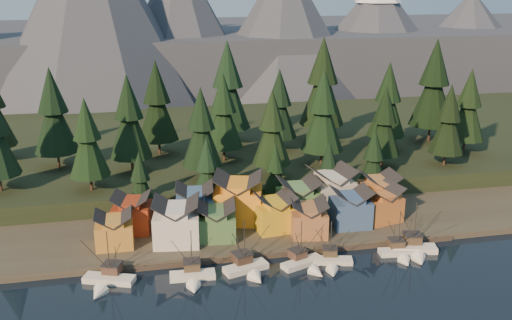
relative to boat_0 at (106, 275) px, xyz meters
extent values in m
plane|color=black|center=(35.41, -10.50, -2.19)|extent=(500.00, 500.00, 0.00)
cube|color=#383329|center=(35.41, 29.50, -1.44)|extent=(400.00, 50.00, 1.50)
cube|color=black|center=(35.41, 79.50, 0.81)|extent=(420.00, 100.00, 6.00)
cube|color=#494034|center=(35.41, 6.00, -1.69)|extent=(80.00, 4.00, 1.00)
cube|color=#4A515F|center=(35.41, 229.50, 12.81)|extent=(560.00, 160.00, 30.00)
cone|color=#4A515F|center=(-9.59, 169.50, 42.81)|extent=(100.00, 100.00, 90.00)
cone|color=#4A515F|center=(30.41, 187.50, 33.81)|extent=(80.00, 80.00, 72.00)
cone|color=#4A515F|center=(80.41, 175.50, 31.81)|extent=(84.00, 84.00, 68.00)
cone|color=#4A515F|center=(135.41, 191.50, 26.81)|extent=(92.00, 92.00, 58.00)
cone|color=#4A515F|center=(195.41, 199.50, 22.81)|extent=(88.00, 88.00, 50.00)
cube|color=silver|center=(0.40, 1.07, -1.83)|extent=(10.39, 6.41, 1.66)
cone|color=silver|center=(-1.52, -4.04, -1.83)|extent=(4.10, 4.27, 3.10)
cube|color=black|center=(0.40, 1.07, -2.45)|extent=(10.64, 6.54, 0.36)
cube|color=#4F362A|center=(1.04, 2.77, -0.22)|extent=(4.19, 4.07, 1.86)
cube|color=#292626|center=(1.04, 2.77, 0.81)|extent=(4.46, 4.34, 0.21)
cylinder|color=black|center=(0.62, 1.63, 3.60)|extent=(0.19, 0.19, 9.31)
cylinder|color=black|center=(1.77, 4.70, 1.22)|extent=(0.14, 0.14, 4.55)
cube|color=white|center=(16.41, -0.79, -1.84)|extent=(9.03, 3.41, 1.59)
cone|color=white|center=(16.17, -5.67, -1.84)|extent=(3.13, 3.18, 2.98)
cube|color=black|center=(16.41, -0.79, -2.44)|extent=(9.25, 3.47, 0.35)
cube|color=brown|center=(16.49, 0.84, -0.30)|extent=(3.32, 3.14, 1.79)
cube|color=#292626|center=(16.49, 0.84, 0.70)|extent=(3.53, 3.34, 0.20)
cylinder|color=black|center=(16.44, -0.25, 3.38)|extent=(0.18, 0.18, 8.95)
cylinder|color=black|center=(16.58, 2.68, 1.09)|extent=(0.14, 0.14, 4.38)
cube|color=white|center=(27.25, 0.08, -1.81)|extent=(9.58, 5.64, 1.72)
cone|color=white|center=(28.65, -4.67, -1.81)|extent=(3.96, 3.87, 3.22)
cube|color=black|center=(27.25, 0.08, -2.46)|extent=(9.80, 5.75, 0.38)
cube|color=#412F22|center=(26.78, 1.67, -0.15)|extent=(4.20, 4.06, 1.93)
cube|color=#292626|center=(26.78, 1.67, 0.92)|extent=(4.47, 4.32, 0.21)
cylinder|color=black|center=(27.09, 0.61, 3.82)|extent=(0.19, 0.19, 9.66)
cylinder|color=black|center=(26.25, 3.47, 1.35)|extent=(0.15, 0.15, 4.72)
cube|color=silver|center=(39.06, -0.08, -1.86)|extent=(9.58, 5.98, 1.52)
cone|color=silver|center=(40.88, -4.77, -1.86)|extent=(3.79, 3.95, 2.85)
cube|color=black|center=(39.06, -0.08, -2.43)|extent=(9.80, 6.10, 0.33)
cube|color=brown|center=(38.46, 1.48, -0.38)|extent=(3.87, 3.76, 1.71)
cube|color=#292626|center=(38.46, 1.48, 0.57)|extent=(4.12, 4.01, 0.19)
cylinder|color=black|center=(38.86, 0.44, 3.14)|extent=(0.17, 0.17, 8.56)
cylinder|color=black|center=(37.77, 3.26, 0.95)|extent=(0.13, 0.13, 4.19)
cube|color=silver|center=(45.02, -0.36, -1.87)|extent=(9.42, 4.73, 1.44)
cone|color=silver|center=(43.87, -5.18, -1.87)|extent=(3.34, 3.63, 2.70)
cube|color=black|center=(45.02, -0.36, -2.41)|extent=(9.65, 4.82, 0.31)
cube|color=#483A26|center=(45.40, 1.25, -0.48)|extent=(3.43, 3.29, 1.62)
cube|color=#292626|center=(45.40, 1.25, 0.42)|extent=(3.64, 3.51, 0.18)
cylinder|color=black|center=(45.15, 0.18, 2.85)|extent=(0.16, 0.16, 8.10)
cylinder|color=black|center=(45.84, 3.08, 0.78)|extent=(0.13, 0.13, 3.96)
cube|color=white|center=(60.53, 0.36, -1.86)|extent=(8.54, 3.59, 1.51)
cone|color=white|center=(60.10, -4.18, -1.86)|extent=(3.08, 3.09, 2.82)
cube|color=black|center=(60.53, 0.36, -2.42)|extent=(8.74, 3.66, 0.33)
cube|color=#4D3C29|center=(60.67, 1.87, -0.40)|extent=(3.27, 3.10, 1.69)
cube|color=#292626|center=(60.67, 1.87, 0.54)|extent=(3.47, 3.30, 0.19)
cylinder|color=black|center=(60.58, 0.86, 3.08)|extent=(0.17, 0.17, 8.47)
cylinder|color=black|center=(60.83, 3.59, 0.92)|extent=(0.13, 0.13, 4.14)
cube|color=white|center=(64.37, 0.95, -1.80)|extent=(10.12, 5.37, 1.77)
cone|color=white|center=(63.20, -4.20, -1.80)|extent=(3.97, 3.94, 3.32)
cube|color=black|center=(64.37, 0.95, -2.47)|extent=(10.36, 5.47, 0.39)
cube|color=#4A3A27|center=(64.76, 2.67, -0.09)|extent=(4.19, 4.02, 1.99)
cube|color=#292626|center=(64.76, 2.67, 1.02)|extent=(4.45, 4.29, 0.22)
cylinder|color=black|center=(64.50, 1.52, 4.01)|extent=(0.20, 0.20, 9.97)
cylinder|color=black|center=(65.20, 4.61, 1.47)|extent=(0.16, 0.16, 4.87)
cube|color=#BC8430|center=(1.36, 13.80, 1.97)|extent=(7.77, 6.81, 5.33)
cube|color=#BC8430|center=(1.36, 13.80, 5.17)|extent=(4.28, 6.66, 1.09)
cube|color=silver|center=(14.57, 12.70, 2.81)|extent=(10.81, 9.90, 6.99)
cube|color=silver|center=(14.57, 12.70, 6.97)|extent=(6.48, 9.11, 1.36)
cube|color=#456E3C|center=(23.21, 13.43, 2.10)|extent=(9.31, 8.83, 5.58)
cube|color=#456E3C|center=(23.21, 13.43, 5.47)|extent=(5.55, 8.19, 1.18)
cube|color=gold|center=(36.82, 15.04, 2.29)|extent=(9.29, 8.43, 5.96)
cube|color=gold|center=(36.82, 15.04, 5.86)|extent=(5.50, 7.82, 1.19)
cube|color=#9B6137|center=(43.60, 11.00, 2.11)|extent=(9.00, 9.00, 5.61)
cube|color=#9B6137|center=(43.60, 11.00, 5.46)|extent=(5.49, 8.28, 1.10)
cube|color=#34517D|center=(54.43, 13.52, 2.48)|extent=(8.82, 7.50, 6.34)
cube|color=#34517D|center=(54.43, 13.52, 6.24)|extent=(4.95, 7.24, 1.21)
cube|color=#B8682F|center=(62.50, 15.13, 2.25)|extent=(10.10, 9.32, 5.88)
cube|color=#B8682F|center=(62.50, 15.13, 5.78)|extent=(6.33, 8.25, 1.20)
cube|color=maroon|center=(5.16, 20.74, 2.50)|extent=(9.39, 8.66, 6.38)
cube|color=maroon|center=(5.16, 20.74, 6.25)|extent=(5.73, 7.84, 1.15)
cube|color=#395E87|center=(19.45, 21.68, 2.78)|extent=(9.35, 8.87, 6.94)
cube|color=#395E87|center=(19.45, 21.68, 6.84)|extent=(5.51, 8.30, 1.20)
cube|color=orange|center=(29.64, 21.67, 3.39)|extent=(12.87, 11.71, 8.16)
cube|color=orange|center=(29.64, 21.67, 8.22)|extent=(8.09, 10.29, 1.53)
cube|color=#508347|center=(44.10, 21.10, 2.61)|extent=(9.35, 7.70, 6.59)
cube|color=#508347|center=(44.10, 21.10, 6.54)|extent=(5.14, 7.54, 1.31)
cube|color=beige|center=(53.18, 23.66, 3.17)|extent=(11.06, 10.12, 7.71)
cube|color=beige|center=(53.18, 23.66, 7.71)|extent=(6.62, 9.32, 1.39)
cube|color=#A9723C|center=(64.62, 20.96, 2.75)|extent=(8.61, 8.09, 6.89)
cube|color=#A9723C|center=(64.62, 20.96, 6.78)|extent=(4.79, 7.86, 1.19)
cylinder|color=#332319|center=(-26.59, 41.50, 6.07)|extent=(0.70, 0.70, 4.53)
cylinder|color=#332319|center=(-14.59, 57.50, 6.28)|extent=(0.70, 0.70, 4.93)
cone|color=black|center=(-14.59, 57.50, 16.97)|extent=(12.06, 12.06, 16.99)
cone|color=black|center=(-14.59, 57.50, 25.74)|extent=(8.22, 8.22, 12.33)
cylinder|color=#332319|center=(-4.59, 37.50, 5.87)|extent=(0.70, 0.70, 4.12)
cone|color=black|center=(-4.59, 37.50, 14.79)|extent=(10.07, 10.07, 14.19)
cone|color=black|center=(-4.59, 37.50, 22.12)|extent=(6.87, 6.87, 10.30)
cylinder|color=#332319|center=(5.41, 49.50, 6.17)|extent=(0.70, 0.70, 4.72)
cone|color=black|center=(5.41, 49.50, 16.38)|extent=(11.53, 11.53, 16.24)
cone|color=black|center=(5.41, 49.50, 24.77)|extent=(7.86, 7.86, 11.79)
cylinder|color=#332319|center=(13.41, 64.50, 6.29)|extent=(0.70, 0.70, 4.96)
cone|color=black|center=(13.41, 64.50, 17.03)|extent=(12.11, 12.11, 17.07)
cone|color=black|center=(13.41, 64.50, 25.84)|extent=(8.26, 8.26, 12.39)
cylinder|color=#332319|center=(23.41, 39.50, 5.97)|extent=(0.70, 0.70, 4.32)
cone|color=black|center=(23.41, 39.50, 15.33)|extent=(10.56, 10.56, 14.88)
cone|color=black|center=(23.41, 39.50, 23.01)|extent=(7.20, 7.20, 10.80)
cylinder|color=#332319|center=(31.41, 54.50, 6.06)|extent=(0.70, 0.70, 4.49)
cone|color=black|center=(31.41, 54.50, 15.79)|extent=(10.98, 10.98, 15.47)
cone|color=black|center=(31.41, 54.50, 23.77)|extent=(7.48, 7.48, 11.23)
cylinder|color=#332319|center=(41.41, 37.50, 5.89)|extent=(0.70, 0.70, 4.15)
cone|color=black|center=(41.41, 37.50, 14.89)|extent=(10.16, 10.16, 14.31)
cone|color=black|center=(41.41, 37.50, 22.28)|extent=(6.92, 6.92, 10.39)
cylinder|color=#332319|center=(49.41, 61.50, 6.01)|extent=(0.70, 0.70, 4.40)
cone|color=black|center=(49.41, 61.50, 15.54)|extent=(10.76, 10.76, 15.16)
cone|color=black|center=(49.41, 61.50, 23.37)|extent=(7.33, 7.33, 11.00)
cylinder|color=#332319|center=(57.41, 44.50, 6.23)|extent=(0.70, 0.70, 4.84)
cone|color=black|center=(57.41, 44.50, 16.71)|extent=(11.82, 11.82, 16.66)
cone|color=black|center=(57.41, 44.50, 25.31)|extent=(8.06, 8.06, 12.09)
cylinder|color=#332319|center=(65.41, 69.50, 6.73)|extent=(0.70, 0.70, 5.84)
cone|color=black|center=(65.41, 69.50, 19.39)|extent=(14.28, 14.28, 20.12)
cone|color=black|center=(65.41, 69.50, 29.77)|extent=(9.74, 9.74, 14.60)
cylinder|color=#332319|center=(73.41, 39.50, 5.82)|extent=(0.70, 0.70, 4.02)
cone|color=black|center=(73.41, 39.50, 14.52)|extent=(9.82, 9.82, 13.83)
cone|color=black|center=(73.41, 39.50, 21.66)|extent=(6.69, 6.69, 10.04)
cylinder|color=#332319|center=(81.41, 55.50, 6.18)|extent=(0.70, 0.70, 4.75)
cone|color=black|center=(81.41, 55.50, 16.47)|extent=(11.60, 11.60, 16.35)
cone|color=black|center=(81.41, 55.50, 24.91)|extent=(7.91, 7.91, 11.87)
cylinder|color=#332319|center=(91.41, 37.50, 5.84)|extent=(0.70, 0.70, 4.06)
cone|color=black|center=(91.41, 37.50, 14.65)|extent=(9.94, 9.94, 14.00)
cone|color=black|center=(91.41, 37.50, 21.88)|extent=(6.77, 6.77, 10.16)
cylinder|color=#332319|center=(99.41, 61.50, 6.69)|extent=(0.70, 0.70, 5.76)
cone|color=black|center=(99.41, 61.50, 19.17)|extent=(14.08, 14.08, 19.84)
cone|color=black|center=(99.41, 61.50, 29.42)|extent=(9.60, 9.60, 14.40)
cylinder|color=#332319|center=(35.41, 71.50, 6.68)|extent=(0.70, 0.70, 5.74)
cone|color=black|center=(35.41, 71.50, 19.11)|extent=(14.02, 14.02, 19.76)
cone|color=black|center=(35.41, 71.50, 29.31)|extent=(9.56, 9.56, 14.34)
cylinder|color=#332319|center=(103.41, 47.50, 6.05)|extent=(0.70, 0.70, 4.48)
cone|color=black|center=(103.41, 47.50, 15.76)|extent=(10.96, 10.96, 15.44)
cone|color=black|center=(103.41, 47.50, 23.73)|extent=(7.47, 7.47, 11.21)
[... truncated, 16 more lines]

